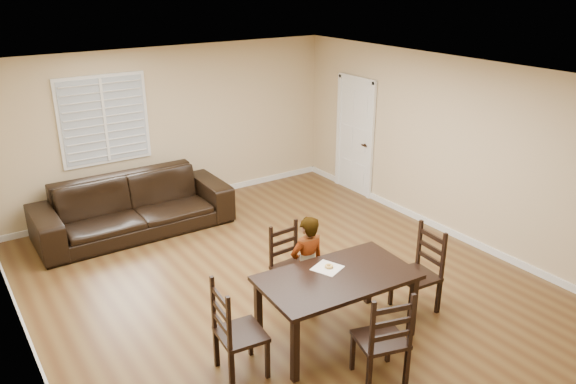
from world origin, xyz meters
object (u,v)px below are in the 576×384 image
object	(u,v)px
chair_right	(424,271)
child	(307,265)
sofa	(134,206)
dining_table	(337,283)
chair_left	(229,335)
chair_near	(287,263)
chair_far	(387,345)
donut	(329,266)

from	to	relation	value
chair_right	child	xyz separation A→B (m)	(-1.23, 0.69, 0.14)
child	sofa	distance (m)	3.44
dining_table	chair_right	world-z (taller)	chair_right
chair_left	child	xyz separation A→B (m)	(1.31, 0.52, 0.14)
chair_left	sofa	bearing A→B (deg)	0.27
chair_near	chair_far	xyz separation A→B (m)	(-0.14, -1.93, 0.04)
chair_near	chair_left	size ratio (longest dim) A/B	0.91
dining_table	donut	bearing A→B (deg)	83.66
chair_far	sofa	distance (m)	4.86
dining_table	sofa	distance (m)	4.02
chair_left	chair_right	xyz separation A→B (m)	(2.54, -0.17, -0.00)
chair_left	sofa	xyz separation A→B (m)	(0.38, 3.82, -0.05)
donut	sofa	size ratio (longest dim) A/B	0.03
chair_far	sofa	bearing A→B (deg)	-64.81
chair_right	donut	world-z (taller)	chair_right
chair_near	sofa	distance (m)	3.01
chair_right	sofa	distance (m)	4.54
dining_table	sofa	xyz separation A→B (m)	(-0.89, 3.91, -0.26)
dining_table	child	distance (m)	0.61
sofa	chair_near	bearing A→B (deg)	-71.45
chair_left	chair_right	world-z (taller)	chair_left
sofa	donut	bearing A→B (deg)	-75.82
dining_table	donut	size ratio (longest dim) A/B	18.22
donut	chair_near	bearing A→B (deg)	88.53
dining_table	chair_right	size ratio (longest dim) A/B	1.65
chair_near	sofa	bearing A→B (deg)	105.44
chair_near	chair_right	world-z (taller)	chair_right
chair_left	sofa	size ratio (longest dim) A/B	0.36
chair_left	sofa	world-z (taller)	chair_left
chair_left	donut	distance (m)	1.35
chair_right	child	size ratio (longest dim) A/B	0.84
dining_table	sofa	bearing A→B (deg)	106.50
chair_left	sofa	distance (m)	3.84
chair_left	chair_far	bearing A→B (deg)	-123.19
dining_table	chair_near	distance (m)	1.08
dining_table	chair_far	world-z (taller)	chair_far
chair_far	child	bearing A→B (deg)	-79.06
sofa	child	bearing A→B (deg)	-74.05
chair_near	child	distance (m)	0.49
chair_left	donut	bearing A→B (deg)	-79.69
child	chair_left	bearing A→B (deg)	22.92
child	donut	world-z (taller)	child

